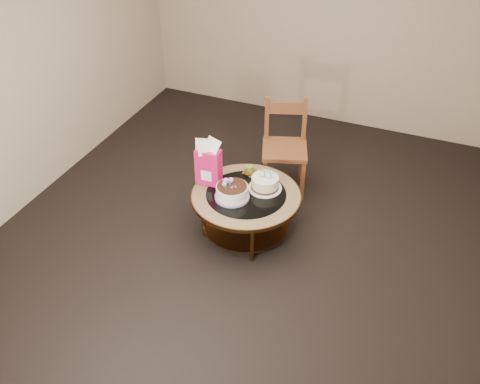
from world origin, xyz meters
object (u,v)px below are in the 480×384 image
at_px(decorated_cake, 232,192).
at_px(cream_cake, 265,183).
at_px(coffee_table, 246,200).
at_px(dining_chair, 285,146).
at_px(gift_bag, 208,162).

xyz_separation_m(decorated_cake, cream_cake, (0.23, 0.24, 0.00)).
distance_m(coffee_table, decorated_cake, 0.20).
xyz_separation_m(cream_cake, dining_chair, (-0.05, 0.72, -0.03)).
height_order(cream_cake, gift_bag, gift_bag).
xyz_separation_m(coffee_table, cream_cake, (0.13, 0.14, 0.14)).
bearing_deg(dining_chair, decorated_cake, -119.43).
bearing_deg(coffee_table, dining_chair, 84.52).
height_order(decorated_cake, gift_bag, gift_bag).
height_order(coffee_table, decorated_cake, decorated_cake).
height_order(coffee_table, dining_chair, dining_chair).
xyz_separation_m(decorated_cake, dining_chair, (0.18, 0.96, -0.02)).
distance_m(cream_cake, gift_bag, 0.56).
relative_size(coffee_table, decorated_cake, 3.23).
bearing_deg(dining_chair, coffee_table, -114.47).
distance_m(decorated_cake, gift_bag, 0.36).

